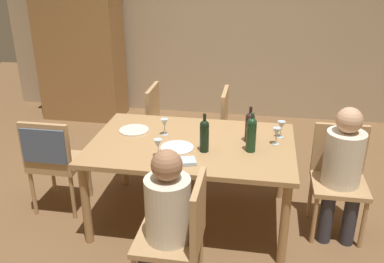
{
  "coord_description": "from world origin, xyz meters",
  "views": [
    {
      "loc": [
        0.55,
        -3.22,
        2.26
      ],
      "look_at": [
        0.0,
        0.0,
        0.85
      ],
      "focal_mm": 39.87,
      "sensor_mm": 36.0,
      "label": 1
    }
  ],
  "objects_px": {
    "wine_bottle_dark_red": "(251,134)",
    "wine_bottle_short_olive": "(204,135)",
    "chair_near": "(181,232)",
    "wine_bottle_tall_green": "(250,126)",
    "wine_glass_near_right": "(158,144)",
    "dinner_plate_host": "(177,148)",
    "chair_far_right": "(235,126)",
    "wine_glass_centre": "(164,124)",
    "armoire_cabinet": "(80,40)",
    "chair_left_end": "(51,155)",
    "wine_glass_far": "(281,126)",
    "handbag": "(203,160)",
    "chair_right_end": "(339,172)",
    "wine_glass_near_left": "(277,133)",
    "person_woman_host": "(343,165)",
    "chair_far_left": "(163,122)",
    "person_man_bearded": "(164,215)",
    "dinner_plate_guest_left": "(134,130)",
    "dining_table": "(192,151)"
  },
  "relations": [
    {
      "from": "wine_bottle_dark_red",
      "to": "wine_glass_near_right",
      "type": "xyz_separation_m",
      "value": [
        -0.71,
        -0.22,
        -0.05
      ]
    },
    {
      "from": "wine_glass_far",
      "to": "dinner_plate_guest_left",
      "type": "bearing_deg",
      "value": -176.62
    },
    {
      "from": "chair_left_end",
      "to": "wine_bottle_short_olive",
      "type": "xyz_separation_m",
      "value": [
        1.36,
        -0.02,
        0.3
      ]
    },
    {
      "from": "wine_glass_near_right",
      "to": "wine_glass_far",
      "type": "height_order",
      "value": "same"
    },
    {
      "from": "wine_glass_near_left",
      "to": "handbag",
      "type": "distance_m",
      "value": 1.35
    },
    {
      "from": "armoire_cabinet",
      "to": "handbag",
      "type": "distance_m",
      "value": 2.56
    },
    {
      "from": "armoire_cabinet",
      "to": "chair_left_end",
      "type": "distance_m",
      "value": 2.58
    },
    {
      "from": "chair_near",
      "to": "wine_bottle_short_olive",
      "type": "bearing_deg",
      "value": -2.75
    },
    {
      "from": "wine_bottle_dark_red",
      "to": "wine_bottle_short_olive",
      "type": "height_order",
      "value": "wine_bottle_dark_red"
    },
    {
      "from": "wine_bottle_tall_green",
      "to": "wine_glass_far",
      "type": "height_order",
      "value": "wine_bottle_tall_green"
    },
    {
      "from": "chair_near",
      "to": "wine_bottle_tall_green",
      "type": "relative_size",
      "value": 2.95
    },
    {
      "from": "wine_glass_near_right",
      "to": "wine_glass_far",
      "type": "xyz_separation_m",
      "value": [
        0.95,
        0.54,
        0.0
      ]
    },
    {
      "from": "chair_near",
      "to": "wine_bottle_short_olive",
      "type": "distance_m",
      "value": 0.87
    },
    {
      "from": "dining_table",
      "to": "chair_near",
      "type": "distance_m",
      "value": 0.95
    },
    {
      "from": "dining_table",
      "to": "chair_far_left",
      "type": "height_order",
      "value": "chair_far_left"
    },
    {
      "from": "chair_far_left",
      "to": "chair_near",
      "type": "bearing_deg",
      "value": 16.62
    },
    {
      "from": "wine_bottle_dark_red",
      "to": "wine_glass_far",
      "type": "height_order",
      "value": "wine_bottle_dark_red"
    },
    {
      "from": "chair_far_right",
      "to": "wine_bottle_tall_green",
      "type": "relative_size",
      "value": 2.95
    },
    {
      "from": "chair_left_end",
      "to": "wine_bottle_dark_red",
      "type": "xyz_separation_m",
      "value": [
        1.73,
        0.04,
        0.31
      ]
    },
    {
      "from": "armoire_cabinet",
      "to": "wine_glass_far",
      "type": "distance_m",
      "value": 3.41
    },
    {
      "from": "wine_bottle_tall_green",
      "to": "handbag",
      "type": "height_order",
      "value": "wine_bottle_tall_green"
    },
    {
      "from": "dinner_plate_host",
      "to": "chair_right_end",
      "type": "bearing_deg",
      "value": 9.59
    },
    {
      "from": "dinner_plate_host",
      "to": "wine_bottle_short_olive",
      "type": "bearing_deg",
      "value": -2.54
    },
    {
      "from": "person_woman_host",
      "to": "handbag",
      "type": "height_order",
      "value": "person_woman_host"
    },
    {
      "from": "wine_glass_centre",
      "to": "wine_glass_far",
      "type": "distance_m",
      "value": 1.01
    },
    {
      "from": "chair_right_end",
      "to": "wine_glass_near_left",
      "type": "distance_m",
      "value": 0.63
    },
    {
      "from": "chair_right_end",
      "to": "wine_bottle_tall_green",
      "type": "xyz_separation_m",
      "value": [
        -0.76,
        0.01,
        0.36
      ]
    },
    {
      "from": "chair_left_end",
      "to": "wine_glass_near_right",
      "type": "distance_m",
      "value": 1.07
    },
    {
      "from": "chair_right_end",
      "to": "wine_glass_far",
      "type": "relative_size",
      "value": 6.17
    },
    {
      "from": "wine_bottle_short_olive",
      "to": "chair_right_end",
      "type": "bearing_deg",
      "value": 11.99
    },
    {
      "from": "chair_near",
      "to": "handbag",
      "type": "distance_m",
      "value": 1.92
    },
    {
      "from": "wine_glass_near_left",
      "to": "dinner_plate_guest_left",
      "type": "bearing_deg",
      "value": 176.62
    },
    {
      "from": "wine_glass_near_left",
      "to": "chair_near",
      "type": "bearing_deg",
      "value": -120.87
    },
    {
      "from": "person_woman_host",
      "to": "wine_bottle_tall_green",
      "type": "relative_size",
      "value": 3.66
    },
    {
      "from": "wine_glass_near_left",
      "to": "wine_glass_near_right",
      "type": "relative_size",
      "value": 1.0
    },
    {
      "from": "person_woman_host",
      "to": "wine_bottle_short_olive",
      "type": "bearing_deg",
      "value": 6.31
    },
    {
      "from": "chair_far_right",
      "to": "wine_glass_centre",
      "type": "bearing_deg",
      "value": -34.4
    },
    {
      "from": "person_woman_host",
      "to": "dining_table",
      "type": "bearing_deg",
      "value": -1.2
    },
    {
      "from": "wine_glass_near_right",
      "to": "chair_near",
      "type": "bearing_deg",
      "value": -64.24
    },
    {
      "from": "chair_right_end",
      "to": "dinner_plate_host",
      "type": "distance_m",
      "value": 1.37
    },
    {
      "from": "armoire_cabinet",
      "to": "wine_glass_near_left",
      "type": "xyz_separation_m",
      "value": [
        2.65,
        -2.23,
        -0.24
      ]
    },
    {
      "from": "wine_glass_centre",
      "to": "wine_glass_far",
      "type": "height_order",
      "value": "same"
    },
    {
      "from": "handbag",
      "to": "chair_near",
      "type": "bearing_deg",
      "value": -86.27
    },
    {
      "from": "chair_right_end",
      "to": "dinner_plate_host",
      "type": "relative_size",
      "value": 3.38
    },
    {
      "from": "armoire_cabinet",
      "to": "wine_bottle_tall_green",
      "type": "bearing_deg",
      "value": -42.26
    },
    {
      "from": "person_woman_host",
      "to": "dinner_plate_guest_left",
      "type": "height_order",
      "value": "person_woman_host"
    },
    {
      "from": "dinner_plate_host",
      "to": "handbag",
      "type": "relative_size",
      "value": 0.97
    },
    {
      "from": "dining_table",
      "to": "wine_bottle_dark_red",
      "type": "xyz_separation_m",
      "value": [
        0.49,
        -0.08,
        0.23
      ]
    },
    {
      "from": "person_man_bearded",
      "to": "dinner_plate_guest_left",
      "type": "height_order",
      "value": "person_man_bearded"
    },
    {
      "from": "wine_glass_near_right",
      "to": "dinner_plate_guest_left",
      "type": "relative_size",
      "value": 0.56
    }
  ]
}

